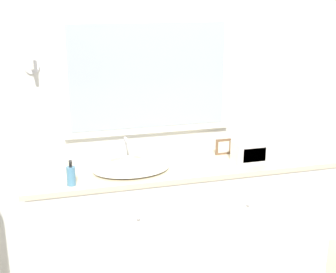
{
  "coord_description": "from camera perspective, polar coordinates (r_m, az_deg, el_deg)",
  "views": [
    {
      "loc": [
        -0.87,
        -2.49,
        1.99
      ],
      "look_at": [
        -0.11,
        0.28,
        1.11
      ],
      "focal_mm": 50.0,
      "sensor_mm": 36.0,
      "label": 1
    }
  ],
  "objects": [
    {
      "name": "wall_back",
      "position": [
        3.25,
        0.42,
        4.39
      ],
      "size": [
        8.0,
        0.18,
        2.55
      ],
      "color": "silver",
      "rests_on": "ground_plane"
    },
    {
      "name": "vanity_counter",
      "position": [
        3.29,
        1.84,
        -10.83
      ],
      "size": [
        2.08,
        0.51,
        0.91
      ],
      "color": "white",
      "rests_on": "ground_plane"
    },
    {
      "name": "sink_basin",
      "position": [
        3.0,
        -4.54,
        -3.79
      ],
      "size": [
        0.49,
        0.4,
        0.17
      ],
      "color": "silver",
      "rests_on": "vanity_counter"
    },
    {
      "name": "soap_bottle",
      "position": [
        2.8,
        -11.74,
        -4.65
      ],
      "size": [
        0.05,
        0.05,
        0.16
      ],
      "color": "teal",
      "rests_on": "vanity_counter"
    },
    {
      "name": "appliance_box",
      "position": [
        3.17,
        9.98,
        -1.85
      ],
      "size": [
        0.22,
        0.15,
        0.14
      ],
      "color": "white",
      "rests_on": "vanity_counter"
    },
    {
      "name": "picture_frame",
      "position": [
        3.29,
        6.76,
        -1.25
      ],
      "size": [
        0.11,
        0.01,
        0.11
      ],
      "color": "brown",
      "rests_on": "vanity_counter"
    },
    {
      "name": "hand_towel_near_sink",
      "position": [
        3.44,
        11.38,
        -1.19
      ],
      "size": [
        0.14,
        0.11,
        0.05
      ],
      "color": "white",
      "rests_on": "vanity_counter"
    }
  ]
}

